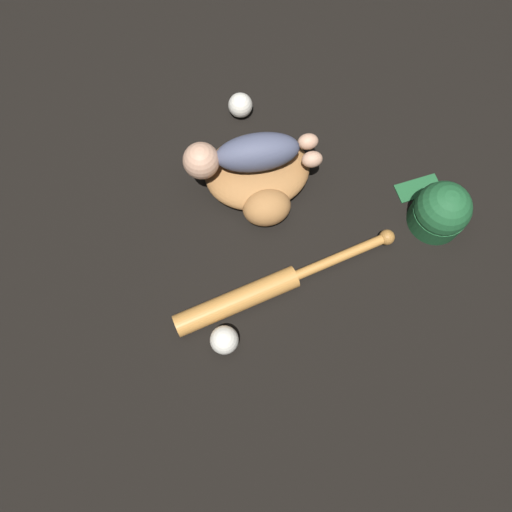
{
  "coord_description": "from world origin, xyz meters",
  "views": [
    {
      "loc": [
        0.24,
        0.58,
        1.26
      ],
      "look_at": [
        0.07,
        0.19,
        0.07
      ],
      "focal_mm": 35.0,
      "sensor_mm": 36.0,
      "label": 1
    }
  ],
  "objects_px": {
    "baseball_spare": "(240,105)",
    "baseball": "(224,340)",
    "baseball_glove": "(259,177)",
    "baseball_bat": "(260,291)",
    "baseball_cap": "(441,211)",
    "baby_figure": "(246,154)"
  },
  "relations": [
    {
      "from": "baseball_bat",
      "to": "baseball",
      "type": "distance_m",
      "value": 0.15
    },
    {
      "from": "baseball",
      "to": "baby_figure",
      "type": "bearing_deg",
      "value": -119.49
    },
    {
      "from": "baseball_spare",
      "to": "baseball_cap",
      "type": "height_order",
      "value": "baseball_cap"
    },
    {
      "from": "baseball_spare",
      "to": "baseball_glove",
      "type": "bearing_deg",
      "value": 79.5
    },
    {
      "from": "baseball_glove",
      "to": "baseball_spare",
      "type": "xyz_separation_m",
      "value": [
        -0.05,
        -0.24,
        -0.01
      ]
    },
    {
      "from": "baseball",
      "to": "baseball_cap",
      "type": "bearing_deg",
      "value": -172.21
    },
    {
      "from": "baseball_bat",
      "to": "baseball_cap",
      "type": "height_order",
      "value": "baseball_cap"
    },
    {
      "from": "baby_figure",
      "to": "baseball_spare",
      "type": "relative_size",
      "value": 5.09
    },
    {
      "from": "baby_figure",
      "to": "baseball_cap",
      "type": "height_order",
      "value": "baby_figure"
    },
    {
      "from": "baseball_cap",
      "to": "baseball_spare",
      "type": "bearing_deg",
      "value": -56.27
    },
    {
      "from": "baseball_glove",
      "to": "baseball_spare",
      "type": "bearing_deg",
      "value": -100.5
    },
    {
      "from": "baseball_bat",
      "to": "baseball_cap",
      "type": "bearing_deg",
      "value": -179.19
    },
    {
      "from": "baby_figure",
      "to": "baseball_spare",
      "type": "height_order",
      "value": "baby_figure"
    },
    {
      "from": "baseball_glove",
      "to": "baby_figure",
      "type": "xyz_separation_m",
      "value": [
        0.03,
        -0.03,
        0.09
      ]
    },
    {
      "from": "baseball_bat",
      "to": "baseball_cap",
      "type": "relative_size",
      "value": 2.94
    },
    {
      "from": "baseball_spare",
      "to": "baseball",
      "type": "bearing_deg",
      "value": 64.29
    },
    {
      "from": "baseball_bat",
      "to": "baseball_spare",
      "type": "relative_size",
      "value": 8.65
    },
    {
      "from": "baby_figure",
      "to": "baseball_bat",
      "type": "distance_m",
      "value": 0.35
    },
    {
      "from": "baby_figure",
      "to": "baseball_cap",
      "type": "bearing_deg",
      "value": 143.68
    },
    {
      "from": "baby_figure",
      "to": "baseball_glove",
      "type": "bearing_deg",
      "value": 135.36
    },
    {
      "from": "baseball_glove",
      "to": "baseball_spare",
      "type": "distance_m",
      "value": 0.25
    },
    {
      "from": "baseball_glove",
      "to": "baseball",
      "type": "xyz_separation_m",
      "value": [
        0.25,
        0.38,
        -0.01
      ]
    }
  ]
}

